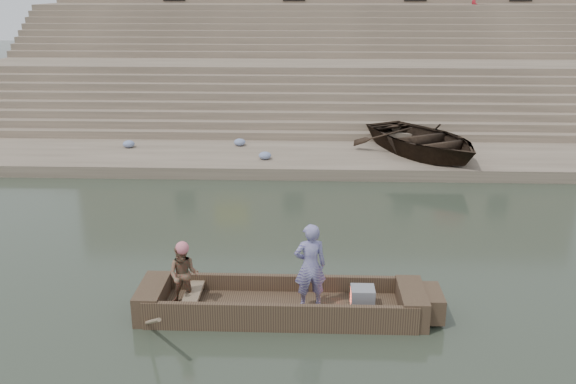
# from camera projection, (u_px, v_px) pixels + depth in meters

# --- Properties ---
(ground) EXTENTS (120.00, 120.00, 0.00)m
(ground) POSITION_uv_depth(u_px,v_px,m) (347.00, 255.00, 15.06)
(ground) COLOR #2A3427
(ground) RESTS_ON ground
(lower_landing) EXTENTS (32.00, 4.00, 0.40)m
(lower_landing) POSITION_uv_depth(u_px,v_px,m) (336.00, 159.00, 22.58)
(lower_landing) COLOR gray
(lower_landing) RESTS_ON ground
(mid_landing) EXTENTS (32.00, 3.00, 2.80)m
(mid_landing) POSITION_uv_depth(u_px,v_px,m) (331.00, 92.00, 29.31)
(mid_landing) COLOR gray
(mid_landing) RESTS_ON ground
(upper_landing) EXTENTS (32.00, 3.00, 5.20)m
(upper_landing) POSITION_uv_depth(u_px,v_px,m) (328.00, 51.00, 35.57)
(upper_landing) COLOR gray
(upper_landing) RESTS_ON ground
(ghat_steps) EXTENTS (32.00, 11.00, 5.20)m
(ghat_steps) POSITION_uv_depth(u_px,v_px,m) (330.00, 79.00, 30.79)
(ghat_steps) COLOR gray
(ghat_steps) RESTS_ON ground
(main_rowboat) EXTENTS (5.00, 1.30, 0.22)m
(main_rowboat) POSITION_uv_depth(u_px,v_px,m) (281.00, 310.00, 12.32)
(main_rowboat) COLOR brown
(main_rowboat) RESTS_ON ground
(rowboat_trim) EXTENTS (6.04, 2.63, 1.93)m
(rowboat_trim) POSITION_uv_depth(u_px,v_px,m) (292.00, 301.00, 12.24)
(rowboat_trim) COLOR brown
(rowboat_trim) RESTS_ON ground
(standing_man) EXTENTS (0.70, 0.53, 1.72)m
(standing_man) POSITION_uv_depth(u_px,v_px,m) (310.00, 266.00, 11.97)
(standing_man) COLOR navy
(standing_man) RESTS_ON main_rowboat
(rowing_man) EXTENTS (0.64, 0.51, 1.26)m
(rowing_man) POSITION_uv_depth(u_px,v_px,m) (184.00, 275.00, 12.11)
(rowing_man) COLOR #256F49
(rowing_man) RESTS_ON main_rowboat
(television) EXTENTS (0.46, 0.42, 0.40)m
(television) POSITION_uv_depth(u_px,v_px,m) (362.00, 297.00, 12.17)
(television) COLOR gray
(television) RESTS_ON main_rowboat
(beached_rowboat) EXTENTS (5.83, 6.42, 1.09)m
(beached_rowboat) POSITION_uv_depth(u_px,v_px,m) (424.00, 140.00, 22.31)
(beached_rowboat) COLOR #2D2116
(beached_rowboat) RESTS_ON lower_landing
(cloth_bundles) EXTENTS (5.68, 2.35, 0.26)m
(cloth_bundles) POSITION_uv_depth(u_px,v_px,m) (210.00, 147.00, 22.98)
(cloth_bundles) COLOR #3F5999
(cloth_bundles) RESTS_ON lower_landing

